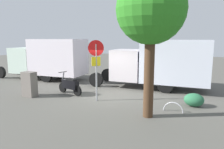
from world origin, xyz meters
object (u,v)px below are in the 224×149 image
at_px(box_truck_near, 159,62).
at_px(utility_cabinet, 29,84).
at_px(bike_rack_hoop, 173,112).
at_px(stop_sign, 96,61).
at_px(motorcycle, 70,85).
at_px(box_truck_far, 48,58).
at_px(street_tree, 151,11).

height_order(box_truck_near, utility_cabinet, box_truck_near).
bearing_deg(bike_rack_hoop, stop_sign, -2.95).
bearing_deg(motorcycle, box_truck_near, -126.10).
relative_size(box_truck_far, motorcycle, 4.07).
distance_m(box_truck_far, motorcycle, 5.19).
xyz_separation_m(street_tree, bike_rack_hoop, (-0.85, -0.96, -4.03)).
xyz_separation_m(box_truck_far, utility_cabinet, (-2.28, 4.29, -0.98)).
xyz_separation_m(motorcycle, street_tree, (-4.77, 1.69, 3.51)).
xyz_separation_m(box_truck_near, stop_sign, (2.32, 3.83, 0.36)).
relative_size(box_truck_near, street_tree, 1.33).
height_order(box_truck_near, bike_rack_hoop, box_truck_near).
bearing_deg(utility_cabinet, bike_rack_hoop, -176.26).
relative_size(utility_cabinet, bike_rack_hoop, 1.55).
xyz_separation_m(box_truck_far, bike_rack_hoop, (-9.64, 3.81, -1.64)).
relative_size(box_truck_near, stop_sign, 2.41).
height_order(box_truck_far, bike_rack_hoop, box_truck_far).
bearing_deg(street_tree, box_truck_far, -28.47).
distance_m(street_tree, bike_rack_hoop, 4.23).
distance_m(motorcycle, street_tree, 6.16).
distance_m(stop_sign, utility_cabinet, 3.94).
distance_m(motorcycle, bike_rack_hoop, 5.69).
bearing_deg(street_tree, stop_sign, -21.98).
xyz_separation_m(box_truck_far, stop_sign, (-5.93, 3.61, 0.34)).
distance_m(box_truck_near, stop_sign, 4.49).
height_order(box_truck_near, street_tree, street_tree).
relative_size(motorcycle, utility_cabinet, 1.34).
distance_m(box_truck_far, utility_cabinet, 4.96).
bearing_deg(utility_cabinet, box_truck_far, -61.96).
xyz_separation_m(stop_sign, utility_cabinet, (3.65, 0.67, -1.32)).
bearing_deg(motorcycle, stop_sign, -179.55).
relative_size(street_tree, utility_cabinet, 4.09).
bearing_deg(box_truck_near, box_truck_far, -0.20).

